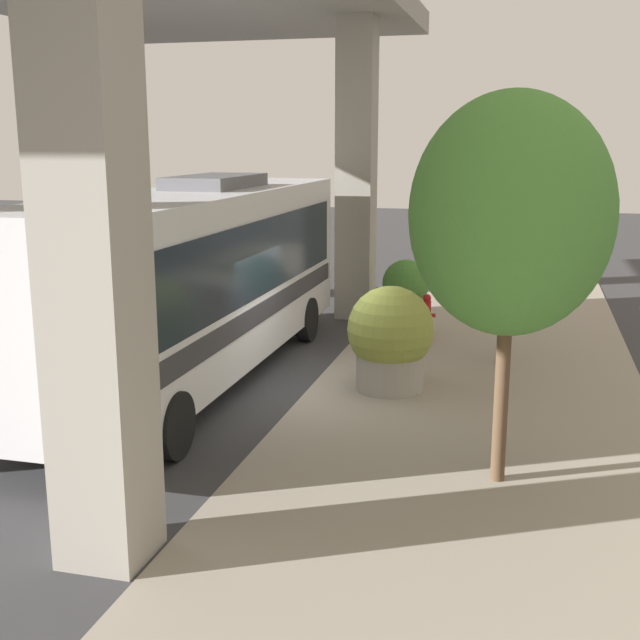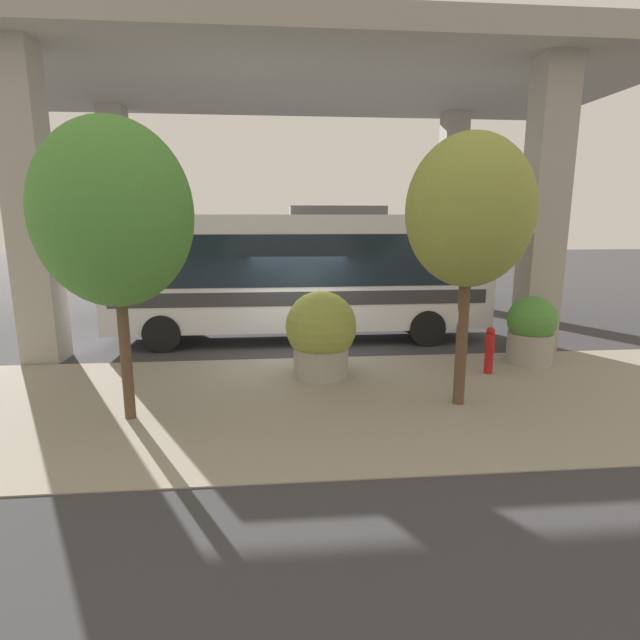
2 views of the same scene
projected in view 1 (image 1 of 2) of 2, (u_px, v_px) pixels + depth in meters
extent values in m
plane|color=#38383A|center=(309.00, 390.00, 14.72)|extent=(80.00, 80.00, 0.00)
cube|color=gray|center=(474.00, 402.00, 13.97)|extent=(6.00, 40.00, 0.02)
cube|color=#9E998E|center=(356.00, 172.00, 20.02)|extent=(0.90, 0.90, 7.40)
cube|color=#9E998E|center=(91.00, 220.00, 8.03)|extent=(0.90, 0.90, 7.40)
cube|color=#9E998E|center=(104.00, 169.00, 21.75)|extent=(0.90, 0.90, 7.40)
cube|color=silver|center=(197.00, 276.00, 14.89)|extent=(2.49, 10.60, 3.12)
cube|color=#19232D|center=(196.00, 256.00, 14.81)|extent=(2.53, 9.76, 1.37)
cube|color=#333338|center=(198.00, 309.00, 15.03)|extent=(2.53, 10.07, 0.37)
cube|color=slate|center=(216.00, 182.00, 15.52)|extent=(1.24, 2.65, 0.24)
cylinder|color=black|center=(173.00, 426.00, 11.43)|extent=(0.28, 1.00, 1.00)
cylinder|color=black|center=(30.00, 412.00, 12.00)|extent=(0.28, 1.00, 1.00)
cylinder|color=black|center=(307.00, 319.00, 18.19)|extent=(0.28, 1.00, 1.00)
cylinder|color=black|center=(211.00, 314.00, 18.76)|extent=(0.28, 1.00, 1.00)
cylinder|color=#B21919|center=(426.00, 321.00, 18.15)|extent=(0.20, 0.20, 0.94)
sphere|color=#B21919|center=(427.00, 298.00, 18.03)|extent=(0.19, 0.19, 0.19)
cylinder|color=#B21919|center=(433.00, 315.00, 18.08)|extent=(0.12, 0.09, 0.09)
cylinder|color=#B21919|center=(420.00, 315.00, 18.16)|extent=(0.12, 0.09, 0.09)
cylinder|color=#9E998E|center=(390.00, 371.00, 14.62)|extent=(1.22, 1.22, 0.72)
sphere|color=olive|center=(390.00, 329.00, 14.44)|extent=(1.57, 1.57, 1.57)
sphere|color=#BF334C|center=(383.00, 341.00, 14.65)|extent=(0.43, 0.43, 0.43)
cylinder|color=#9E998E|center=(405.00, 311.00, 19.58)|extent=(1.07, 1.07, 0.78)
sphere|color=#4C8C38|center=(406.00, 283.00, 19.43)|extent=(1.15, 1.15, 1.15)
sphere|color=#993F8C|center=(401.00, 289.00, 19.60)|extent=(0.37, 0.37, 0.37)
cylinder|color=brown|center=(506.00, 292.00, 16.21)|extent=(0.21, 0.21, 2.94)
ellipsoid|color=olive|center=(512.00, 185.00, 15.74)|extent=(2.25, 2.25, 2.70)
cylinder|color=brown|center=(502.00, 381.00, 10.48)|extent=(0.19, 0.19, 2.80)
ellipsoid|color=#4C8C38|center=(511.00, 215.00, 10.00)|extent=(2.55, 2.55, 3.06)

